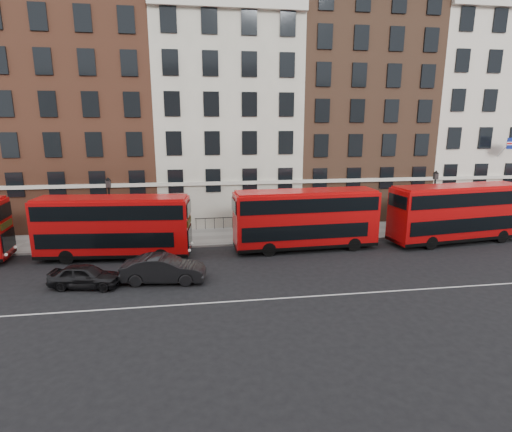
{
  "coord_description": "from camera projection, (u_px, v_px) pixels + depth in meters",
  "views": [
    {
      "loc": [
        -3.03,
        -21.66,
        9.28
      ],
      "look_at": [
        0.97,
        5.0,
        3.0
      ],
      "focal_mm": 28.0,
      "sensor_mm": 36.0,
      "label": 1
    }
  ],
  "objects": [
    {
      "name": "traffic_light",
      "position": [
        502.0,
        205.0,
        34.31
      ],
      "size": [
        0.25,
        0.45,
        3.27
      ],
      "color": "black",
      "rests_on": "pavement"
    },
    {
      "name": "road_centre_line",
      "position": [
        257.0,
        300.0,
        21.48
      ],
      "size": [
        70.0,
        0.12,
        0.01
      ],
      "primitive_type": "cube",
      "color": "white",
      "rests_on": "ground"
    },
    {
      "name": "lamp_post_right",
      "position": [
        433.0,
        199.0,
        33.61
      ],
      "size": [
        0.44,
        0.44,
        5.33
      ],
      "color": "black",
      "rests_on": "pavement"
    },
    {
      "name": "bus_b",
      "position": [
        113.0,
        226.0,
        27.67
      ],
      "size": [
        10.6,
        3.48,
        4.37
      ],
      "rotation": [
        0.0,
        0.0,
        -0.1
      ],
      "color": "#BE090A",
      "rests_on": "ground"
    },
    {
      "name": "bus_d",
      "position": [
        456.0,
        212.0,
        31.39
      ],
      "size": [
        11.18,
        3.93,
        4.6
      ],
      "rotation": [
        0.0,
        0.0,
        0.12
      ],
      "color": "#BE090A",
      "rests_on": "ground"
    },
    {
      "name": "lamp_post_left",
      "position": [
        110.0,
        210.0,
        29.4
      ],
      "size": [
        0.44,
        0.44,
        5.33
      ],
      "color": "black",
      "rests_on": "pavement"
    },
    {
      "name": "car_front",
      "position": [
        164.0,
        269.0,
        23.78
      ],
      "size": [
        5.09,
        2.29,
        1.62
      ],
      "primitive_type": "imported",
      "rotation": [
        0.0,
        0.0,
        1.45
      ],
      "color": "black",
      "rests_on": "ground"
    },
    {
      "name": "pavement",
      "position": [
        235.0,
        236.0,
        33.5
      ],
      "size": [
        80.0,
        5.0,
        0.15
      ],
      "primitive_type": "cube",
      "color": "gray",
      "rests_on": "ground"
    },
    {
      "name": "car_rear",
      "position": [
        85.0,
        276.0,
        23.03
      ],
      "size": [
        4.26,
        2.31,
        1.38
      ],
      "primitive_type": "imported",
      "rotation": [
        0.0,
        0.0,
        1.4
      ],
      "color": "black",
      "rests_on": "ground"
    },
    {
      "name": "building_terrace",
      "position": [
        223.0,
        113.0,
        38.26
      ],
      "size": [
        64.0,
        11.95,
        22.0
      ],
      "color": "#BAB3A1",
      "rests_on": "ground"
    },
    {
      "name": "iron_railings",
      "position": [
        232.0,
        223.0,
        35.49
      ],
      "size": [
        6.6,
        0.06,
        1.0
      ],
      "primitive_type": null,
      "color": "black",
      "rests_on": "pavement"
    },
    {
      "name": "ground",
      "position": [
        252.0,
        285.0,
        23.41
      ],
      "size": [
        120.0,
        120.0,
        0.0
      ],
      "primitive_type": "plane",
      "color": "black",
      "rests_on": "ground"
    },
    {
      "name": "bus_c",
      "position": [
        305.0,
        218.0,
        29.63
      ],
      "size": [
        10.78,
        2.99,
        4.49
      ],
      "rotation": [
        0.0,
        0.0,
        0.04
      ],
      "color": "#BE090A",
      "rests_on": "ground"
    },
    {
      "name": "kerb",
      "position": [
        238.0,
        244.0,
        31.09
      ],
      "size": [
        80.0,
        0.3,
        0.16
      ],
      "primitive_type": "cube",
      "color": "gray",
      "rests_on": "ground"
    }
  ]
}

